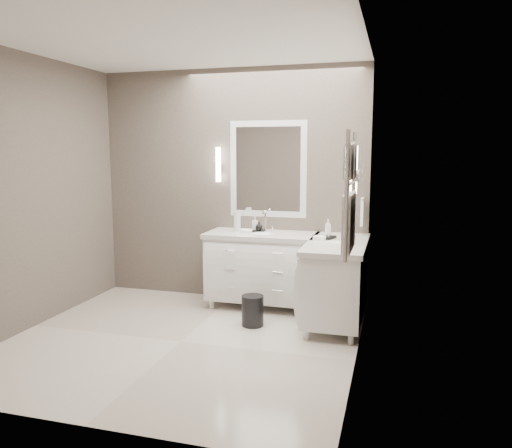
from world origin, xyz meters
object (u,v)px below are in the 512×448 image
(vanity_back, at_px, (262,265))
(waste_bin, at_px, (253,311))
(vanity_right, at_px, (336,277))
(towel_ladder, at_px, (349,201))

(vanity_back, relative_size, waste_bin, 3.97)
(vanity_right, height_order, waste_bin, vanity_right)
(vanity_back, distance_m, waste_bin, 0.71)
(towel_ladder, bearing_deg, waste_bin, 135.82)
(vanity_back, bearing_deg, vanity_right, -20.38)
(waste_bin, bearing_deg, vanity_right, 20.76)
(vanity_right, xyz_separation_m, towel_ladder, (0.23, -1.30, 0.91))
(towel_ladder, distance_m, waste_bin, 1.89)
(vanity_right, bearing_deg, waste_bin, -159.24)
(vanity_right, relative_size, waste_bin, 3.97)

